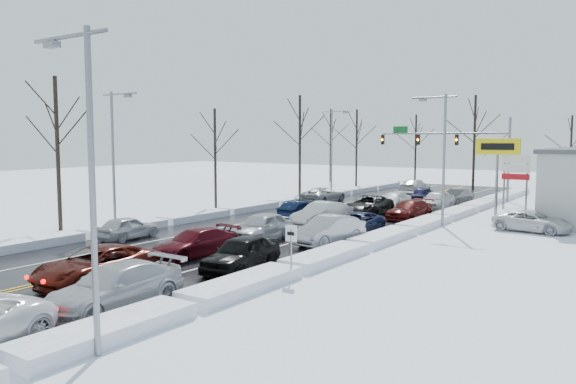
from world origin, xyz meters
The scene contains 40 objects.
ground centered at (0.00, 0.00, 0.00)m, with size 160.00×160.00×0.00m, color white.
road_surface centered at (0.00, 2.00, 0.01)m, with size 14.00×84.00×0.01m, color black.
snow_bank_left centered at (-7.60, 2.00, 0.00)m, with size 1.71×72.00×0.51m, color white.
snow_bank_right centered at (7.60, 2.00, 0.00)m, with size 1.71×72.00×0.51m, color white.
traffic_signal_mast centered at (3.45, 27.99, 5.48)m, with size 13.28×0.39×8.00m.
tires_plus_sign centered at (10.50, 15.99, 4.99)m, with size 3.20×0.34×6.00m.
used_vehicles_sign centered at (10.50, 22.00, 3.32)m, with size 2.20×0.22×4.65m.
speed_limit_sign centered at (8.20, -8.00, 1.63)m, with size 0.55×0.09×2.35m.
streetlight_se centered at (8.30, -18.00, 5.31)m, with size 3.20×0.25×9.00m.
streetlight_ne centered at (8.30, 10.00, 5.31)m, with size 3.20×0.25×9.00m.
streetlight_sw centered at (-8.30, -4.00, 5.31)m, with size 3.20×0.25×9.00m.
streetlight_nw centered at (-8.30, 24.00, 5.31)m, with size 3.20×0.25×9.00m.
tree_left_b centered at (-11.50, -6.00, 6.99)m, with size 4.00×4.00×10.00m.
tree_left_c centered at (-10.50, 8.00, 5.94)m, with size 3.40×3.40×8.50m.
tree_left_d centered at (-11.20, 22.00, 7.33)m, with size 4.20×4.20×10.50m.
tree_left_e centered at (-10.80, 34.00, 6.64)m, with size 3.80×3.80×9.50m.
tree_far_a centered at (-18.00, 40.00, 6.99)m, with size 4.00×4.00×10.00m.
tree_far_b centered at (-6.00, 41.00, 6.29)m, with size 3.60×3.60×9.00m.
tree_far_c centered at (2.00, 39.00, 7.68)m, with size 4.40×4.40×11.00m.
tree_far_d centered at (12.00, 40.50, 5.94)m, with size 3.40×3.40×8.50m.
queued_car_2 centered at (1.91, -13.09, 0.00)m, with size 2.56×5.56×1.54m, color #440F09.
queued_car_3 centered at (1.57, -6.95, 0.00)m, with size 2.00×4.93×1.43m, color #470910.
queued_car_4 centered at (1.73, -1.68, 0.00)m, with size 2.00×4.97×1.69m, color #ADAFB5.
queued_car_5 centered at (1.79, 5.13, 0.00)m, with size 1.76×5.06×1.67m, color #B8B8BA.
queued_car_6 centered at (1.80, 12.06, 0.00)m, with size 2.57×5.57×1.55m, color black.
queued_car_7 centered at (1.92, 16.53, 0.00)m, with size 1.97×4.85×1.41m, color silver.
queued_car_8 centered at (1.66, 23.63, 0.00)m, with size 1.59×3.96×1.35m, color black.
queued_car_11 centered at (5.34, -14.89, 0.00)m, with size 2.19×5.39×1.56m, color #B0B2B8.
queued_car_12 centered at (5.41, -7.95, 0.00)m, with size 1.90×4.73×1.61m, color black.
queued_car_13 centered at (5.43, -0.15, 0.00)m, with size 1.72×4.95×1.63m, color #9B9EA3.
queued_car_14 centered at (5.07, 3.75, 0.00)m, with size 2.26×4.90×1.36m, color black.
queued_car_15 centered at (5.35, 11.83, 0.00)m, with size 1.97×4.85×1.41m, color #480C09.
queued_car_16 centered at (5.14, 18.14, 0.00)m, with size 1.92×4.77×1.62m, color silver.
queued_car_17 centered at (5.08, 23.48, 0.00)m, with size 1.43×4.09×1.35m, color #3E4143.
oncoming_car_0 centered at (-1.59, 7.31, 0.00)m, with size 1.41×4.06×1.34m, color black.
oncoming_car_1 centered at (-5.35, 17.14, 0.00)m, with size 2.42×5.25×1.46m, color gray.
oncoming_car_2 centered at (-1.66, 30.19, 0.00)m, with size 2.20×5.42×1.57m, color silver.
oncoming_car_3 centered at (-5.29, -5.63, 0.00)m, with size 1.65×4.11×1.40m, color #B0B2B8.
parked_car_0 centered at (14.07, 11.03, 0.00)m, with size 2.21×4.80×1.33m, color silver.
parked_car_2 centered at (15.19, 21.21, 0.00)m, with size 1.92×4.78×1.63m, color black.
Camera 1 is at (21.47, -27.42, 6.05)m, focal length 35.00 mm.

